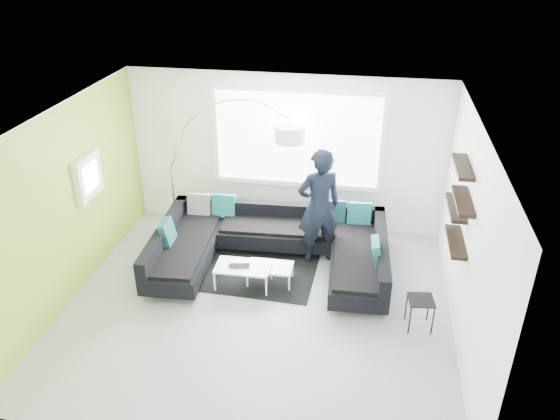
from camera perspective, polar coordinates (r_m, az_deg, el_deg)
The scene contains 9 objects.
ground at distance 8.09m, azimuth -2.35°, elevation -9.99°, with size 5.50×5.50×0.00m, color gray.
room_shell at distance 7.30m, azimuth -1.99°, elevation 2.26°, with size 5.54×5.04×2.82m.
sectional_sofa at distance 8.69m, azimuth -0.99°, elevation -4.25°, with size 3.74×2.43×0.78m.
rug at distance 8.90m, azimuth -3.27°, elevation -6.04°, with size 2.16×1.57×0.01m, color black.
coffee_table at distance 8.44m, azimuth -2.44°, elevation -6.72°, with size 1.08×0.63×0.35m, color white.
arc_lamp at distance 9.49m, azimuth -11.36°, elevation 4.26°, with size 2.30×0.55×2.50m, color white, non-canonical shape.
side_table at distance 7.81m, azimuth 14.34°, elevation -10.41°, with size 0.34×0.34×0.47m, color black.
person at distance 8.66m, azimuth 4.09°, elevation 0.36°, with size 0.84×0.72×1.95m, color black.
laptop at distance 8.27m, azimuth -4.30°, elevation -6.01°, with size 0.34×0.25×0.02m, color black.
Camera 1 is at (1.42, -6.24, 4.96)m, focal length 35.00 mm.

